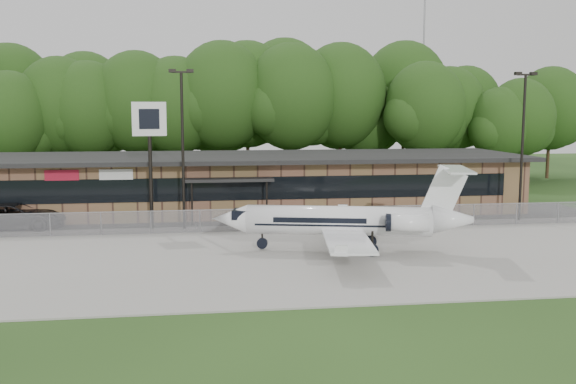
{
  "coord_description": "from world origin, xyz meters",
  "views": [
    {
      "loc": [
        -3.95,
        -24.83,
        7.74
      ],
      "look_at": [
        1.15,
        12.0,
        2.92
      ],
      "focal_mm": 40.0,
      "sensor_mm": 36.0,
      "label": 1
    }
  ],
  "objects": [
    {
      "name": "ground",
      "position": [
        0.0,
        0.0,
        0.0
      ],
      "size": [
        160.0,
        160.0,
        0.0
      ],
      "primitive_type": "plane",
      "color": "#223F16",
      "rests_on": "ground"
    },
    {
      "name": "apron",
      "position": [
        0.0,
        8.0,
        0.04
      ],
      "size": [
        64.0,
        18.0,
        0.08
      ],
      "primitive_type": "cube",
      "color": "#9E9B93",
      "rests_on": "ground"
    },
    {
      "name": "parking_lot",
      "position": [
        0.0,
        19.5,
        0.03
      ],
      "size": [
        50.0,
        9.0,
        0.06
      ],
      "primitive_type": "cube",
      "color": "#383835",
      "rests_on": "ground"
    },
    {
      "name": "terminal",
      "position": [
        -0.0,
        23.94,
        2.18
      ],
      "size": [
        41.0,
        11.65,
        4.3
      ],
      "color": "brown",
      "rests_on": "ground"
    },
    {
      "name": "fence",
      "position": [
        0.0,
        15.0,
        0.78
      ],
      "size": [
        46.0,
        0.04,
        1.52
      ],
      "color": "gray",
      "rests_on": "ground"
    },
    {
      "name": "treeline",
      "position": [
        0.0,
        42.0,
        7.5
      ],
      "size": [
        72.0,
        12.0,
        15.0
      ],
      "primitive_type": null,
      "color": "#1A3E13",
      "rests_on": "ground"
    },
    {
      "name": "radio_mast",
      "position": [
        22.0,
        48.0,
        12.5
      ],
      "size": [
        0.2,
        0.2,
        25.0
      ],
      "primitive_type": "cylinder",
      "color": "gray",
      "rests_on": "ground"
    },
    {
      "name": "light_pole_mid",
      "position": [
        -5.0,
        16.5,
        5.98
      ],
      "size": [
        1.55,
        0.3,
        10.23
      ],
      "color": "black",
      "rests_on": "ground"
    },
    {
      "name": "light_pole_right",
      "position": [
        18.0,
        16.5,
        5.98
      ],
      "size": [
        1.55,
        0.3,
        10.23
      ],
      "color": "black",
      "rests_on": "ground"
    },
    {
      "name": "business_jet",
      "position": [
        3.93,
        8.49,
        1.7
      ],
      "size": [
        14.07,
        12.66,
        4.76
      ],
      "rotation": [
        0.0,
        0.0,
        -0.23
      ],
      "color": "white",
      "rests_on": "ground"
    },
    {
      "name": "suv",
      "position": [
        -15.8,
        18.05,
        0.85
      ],
      "size": [
        6.2,
        2.96,
        1.71
      ],
      "primitive_type": "imported",
      "rotation": [
        0.0,
        0.0,
        1.55
      ],
      "color": "#2C2C2F",
      "rests_on": "ground"
    },
    {
      "name": "pole_sign",
      "position": [
        -7.07,
        16.8,
        6.27
      ],
      "size": [
        2.16,
        0.45,
        8.19
      ],
      "rotation": [
        0.0,
        0.0,
        0.1
      ],
      "color": "black",
      "rests_on": "ground"
    }
  ]
}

